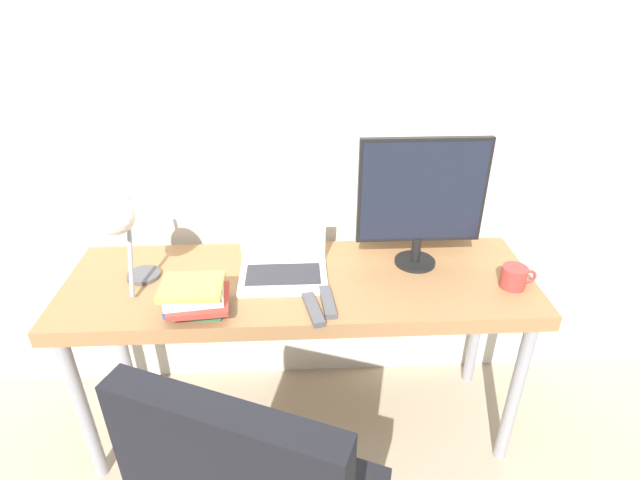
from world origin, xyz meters
name	(u,v)px	position (x,y,z in m)	size (l,w,h in m)	color
ground_plane	(305,476)	(0.00, 0.00, 0.00)	(12.00, 12.00, 0.00)	tan
wall_back	(297,114)	(0.00, 0.63, 1.30)	(8.00, 0.05, 2.60)	beige
desk	(301,294)	(0.00, 0.28, 0.70)	(1.76, 0.56, 0.77)	#996B42
laptop	(284,262)	(-0.06, 0.32, 0.82)	(0.33, 0.24, 0.25)	silver
monitor	(422,197)	(0.46, 0.37, 1.06)	(0.48, 0.16, 0.51)	black
desk_lamp	(118,222)	(-0.59, 0.19, 1.07)	(0.13, 0.28, 0.40)	#4C4C51
book_stack	(196,298)	(-0.35, 0.09, 0.83)	(0.23, 0.20, 0.11)	#286B47
tv_remote	(328,302)	(0.09, 0.11, 0.78)	(0.05, 0.18, 0.02)	#4C4C51
media_remote	(314,309)	(0.04, 0.07, 0.78)	(0.08, 0.18, 0.02)	#4C4C51
mug	(515,277)	(0.78, 0.19, 0.81)	(0.13, 0.09, 0.08)	#B23833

